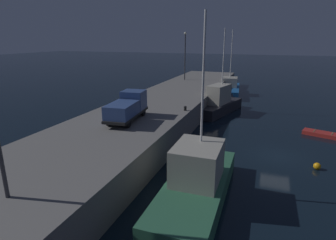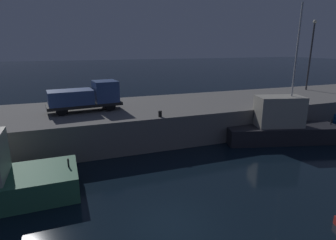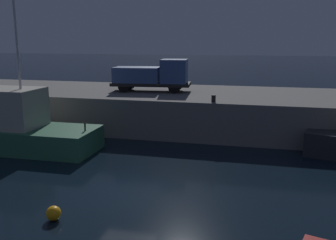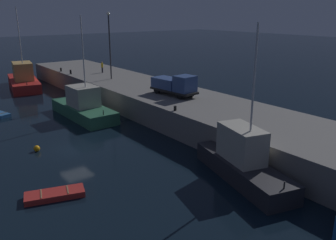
{
  "view_description": "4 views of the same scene",
  "coord_description": "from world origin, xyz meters",
  "px_view_note": "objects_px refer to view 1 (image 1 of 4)",
  "views": [
    {
      "loc": [
        -24.54,
        1.28,
        10.05
      ],
      "look_at": [
        2.89,
        11.35,
        1.4
      ],
      "focal_mm": 29.8,
      "sensor_mm": 36.0,
      "label": 1
    },
    {
      "loc": [
        -3.81,
        -10.28,
        8.01
      ],
      "look_at": [
        4.39,
        12.04,
        1.58
      ],
      "focal_mm": 29.33,
      "sensor_mm": 36.0,
      "label": 2
    },
    {
      "loc": [
        5.63,
        -14.33,
        6.54
      ],
      "look_at": [
        -0.47,
        10.27,
        1.15
      ],
      "focal_mm": 40.06,
      "sensor_mm": 36.0,
      "label": 3
    },
    {
      "loc": [
        28.84,
        -11.31,
        11.96
      ],
      "look_at": [
        0.33,
        10.35,
        0.93
      ],
      "focal_mm": 37.81,
      "sensor_mm": 36.0,
      "label": 4
    }
  ],
  "objects_px": {
    "fishing_boat_blue": "(219,103)",
    "mooring_buoy_near": "(317,166)",
    "utility_truck": "(127,107)",
    "fishing_trawler_red": "(196,182)",
    "bollard_west": "(185,108)",
    "fishing_boat_orange": "(229,89)",
    "lamp_post_east": "(185,52)",
    "rowboat_white_mid": "(323,134)"
  },
  "relations": [
    {
      "from": "lamp_post_east",
      "to": "bollard_west",
      "type": "distance_m",
      "value": 23.16
    },
    {
      "from": "fishing_trawler_red",
      "to": "bollard_west",
      "type": "xyz_separation_m",
      "value": [
        11.86,
        4.35,
        1.64
      ]
    },
    {
      "from": "utility_truck",
      "to": "bollard_west",
      "type": "bearing_deg",
      "value": -37.93
    },
    {
      "from": "fishing_boat_orange",
      "to": "lamp_post_east",
      "type": "height_order",
      "value": "fishing_boat_orange"
    },
    {
      "from": "fishing_boat_blue",
      "to": "mooring_buoy_near",
      "type": "relative_size",
      "value": 20.37
    },
    {
      "from": "fishing_boat_blue",
      "to": "rowboat_white_mid",
      "type": "bearing_deg",
      "value": -115.03
    },
    {
      "from": "fishing_trawler_red",
      "to": "bollard_west",
      "type": "height_order",
      "value": "fishing_trawler_red"
    },
    {
      "from": "rowboat_white_mid",
      "to": "lamp_post_east",
      "type": "bearing_deg",
      "value": 50.33
    },
    {
      "from": "mooring_buoy_near",
      "to": "bollard_west",
      "type": "xyz_separation_m",
      "value": [
        4.34,
        12.26,
        2.63
      ]
    },
    {
      "from": "lamp_post_east",
      "to": "utility_truck",
      "type": "bearing_deg",
      "value": -174.39
    },
    {
      "from": "fishing_boat_orange",
      "to": "rowboat_white_mid",
      "type": "bearing_deg",
      "value": -146.2
    },
    {
      "from": "fishing_trawler_red",
      "to": "lamp_post_east",
      "type": "xyz_separation_m",
      "value": [
        33.56,
        11.0,
        6.25
      ]
    },
    {
      "from": "lamp_post_east",
      "to": "utility_truck",
      "type": "height_order",
      "value": "lamp_post_east"
    },
    {
      "from": "mooring_buoy_near",
      "to": "utility_truck",
      "type": "bearing_deg",
      "value": 92.88
    },
    {
      "from": "mooring_buoy_near",
      "to": "bollard_west",
      "type": "distance_m",
      "value": 13.27
    },
    {
      "from": "rowboat_white_mid",
      "to": "mooring_buoy_near",
      "type": "height_order",
      "value": "mooring_buoy_near"
    },
    {
      "from": "rowboat_white_mid",
      "to": "mooring_buoy_near",
      "type": "bearing_deg",
      "value": 169.48
    },
    {
      "from": "rowboat_white_mid",
      "to": "bollard_west",
      "type": "xyz_separation_m",
      "value": [
        -4.63,
        13.93,
        2.71
      ]
    },
    {
      "from": "rowboat_white_mid",
      "to": "lamp_post_east",
      "type": "height_order",
      "value": "lamp_post_east"
    },
    {
      "from": "fishing_boat_blue",
      "to": "mooring_buoy_near",
      "type": "xyz_separation_m",
      "value": [
        -14.64,
        -10.48,
        -1.13
      ]
    },
    {
      "from": "fishing_trawler_red",
      "to": "fishing_boat_orange",
      "type": "height_order",
      "value": "fishing_trawler_red"
    },
    {
      "from": "mooring_buoy_near",
      "to": "bollard_west",
      "type": "height_order",
      "value": "bollard_west"
    },
    {
      "from": "fishing_boat_blue",
      "to": "fishing_boat_orange",
      "type": "distance_m",
      "value": 13.29
    },
    {
      "from": "bollard_west",
      "to": "rowboat_white_mid",
      "type": "bearing_deg",
      "value": -71.63
    },
    {
      "from": "fishing_boat_blue",
      "to": "bollard_west",
      "type": "xyz_separation_m",
      "value": [
        -10.3,
        1.78,
        1.5
      ]
    },
    {
      "from": "fishing_trawler_red",
      "to": "mooring_buoy_near",
      "type": "relative_size",
      "value": 20.88
    },
    {
      "from": "fishing_boat_blue",
      "to": "utility_truck",
      "type": "relative_size",
      "value": 1.82
    },
    {
      "from": "fishing_trawler_red",
      "to": "lamp_post_east",
      "type": "bearing_deg",
      "value": 18.15
    },
    {
      "from": "fishing_boat_blue",
      "to": "bollard_west",
      "type": "height_order",
      "value": "fishing_boat_blue"
    },
    {
      "from": "fishing_boat_blue",
      "to": "fishing_boat_orange",
      "type": "xyz_separation_m",
      "value": [
        13.27,
        0.54,
        -0.33
      ]
    },
    {
      "from": "fishing_boat_orange",
      "to": "utility_truck",
      "type": "bearing_deg",
      "value": 169.6
    },
    {
      "from": "rowboat_white_mid",
      "to": "mooring_buoy_near",
      "type": "relative_size",
      "value": 7.39
    },
    {
      "from": "utility_truck",
      "to": "mooring_buoy_near",
      "type": "bearing_deg",
      "value": -87.12
    },
    {
      "from": "mooring_buoy_near",
      "to": "utility_truck",
      "type": "distance_m",
      "value": 16.71
    },
    {
      "from": "fishing_trawler_red",
      "to": "fishing_boat_blue",
      "type": "bearing_deg",
      "value": 6.6
    },
    {
      "from": "fishing_boat_blue",
      "to": "utility_truck",
      "type": "bearing_deg",
      "value": 159.41
    },
    {
      "from": "fishing_boat_blue",
      "to": "lamp_post_east",
      "type": "distance_m",
      "value": 15.45
    },
    {
      "from": "fishing_boat_blue",
      "to": "lamp_post_east",
      "type": "bearing_deg",
      "value": 36.51
    },
    {
      "from": "fishing_boat_blue",
      "to": "utility_truck",
      "type": "height_order",
      "value": "fishing_boat_blue"
    },
    {
      "from": "lamp_post_east",
      "to": "bollard_west",
      "type": "height_order",
      "value": "lamp_post_east"
    },
    {
      "from": "lamp_post_east",
      "to": "utility_truck",
      "type": "relative_size",
      "value": 1.35
    },
    {
      "from": "mooring_buoy_near",
      "to": "bollard_west",
      "type": "relative_size",
      "value": 1.19
    }
  ]
}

